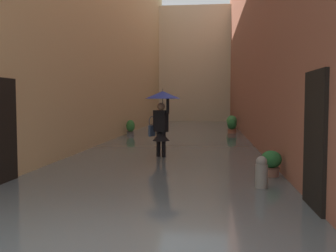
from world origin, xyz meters
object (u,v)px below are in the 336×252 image
at_px(person_wading, 162,110).
at_px(potted_plant_near_left, 232,122).
at_px(potted_plant_far_right, 131,128).
at_px(mooring_bollard, 261,175).
at_px(potted_plant_far_left, 232,127).
at_px(potted_plant_mid_left, 271,164).

distance_m(person_wading, potted_plant_near_left, 11.37).
relative_size(potted_plant_far_right, mooring_bollard, 1.16).
height_order(person_wading, potted_plant_far_right, person_wading).
relative_size(person_wading, potted_plant_far_left, 2.54).
distance_m(potted_plant_far_left, potted_plant_near_left, 2.51).
relative_size(potted_plant_mid_left, potted_plant_near_left, 0.73).
xyz_separation_m(potted_plant_far_left, potted_plant_near_left, (-0.13, -2.50, 0.10)).
relative_size(potted_plant_mid_left, potted_plant_far_right, 0.81).
distance_m(potted_plant_mid_left, mooring_bollard, 1.22).
bearing_deg(potted_plant_near_left, potted_plant_far_left, 87.06).
distance_m(potted_plant_far_right, mooring_bollard, 11.94).
distance_m(person_wading, potted_plant_far_right, 7.62).
height_order(potted_plant_far_right, potted_plant_far_left, same).
height_order(potted_plant_mid_left, potted_plant_far_left, potted_plant_far_left).
xyz_separation_m(person_wading, potted_plant_near_left, (-2.62, -11.02, -0.96)).
bearing_deg(potted_plant_far_right, potted_plant_mid_left, 117.70).
relative_size(person_wading, mooring_bollard, 2.96).
xyz_separation_m(person_wading, potted_plant_mid_left, (-2.72, 2.63, -1.10)).
distance_m(potted_plant_far_left, mooring_bollard, 12.31).
bearing_deg(potted_plant_mid_left, mooring_bollard, 72.91).
distance_m(potted_plant_mid_left, potted_plant_far_right, 11.05).
bearing_deg(potted_plant_near_left, potted_plant_far_right, 37.53).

